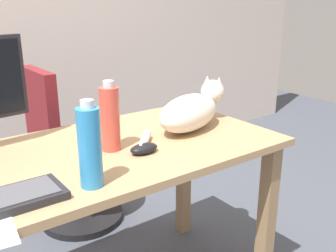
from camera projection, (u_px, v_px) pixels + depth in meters
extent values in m
cube|color=tan|center=(96.00, 155.00, 1.46)|extent=(1.43, 0.70, 0.03)
cube|color=#977752|center=(266.00, 220.00, 1.72)|extent=(0.06, 0.06, 0.71)
cube|color=#977752|center=(184.00, 174.00, 2.17)|extent=(0.06, 0.06, 0.71)
cylinder|color=black|center=(83.00, 216.00, 2.39)|extent=(0.48, 0.48, 0.04)
cylinder|color=black|center=(80.00, 183.00, 2.32)|extent=(0.06, 0.06, 0.47)
cylinder|color=maroon|center=(77.00, 141.00, 2.24)|extent=(0.44, 0.44, 0.06)
cube|color=maroon|center=(41.00, 108.00, 2.06)|extent=(0.07, 0.35, 0.40)
ellipsoid|color=silver|center=(189.00, 113.00, 1.67)|extent=(0.40, 0.29, 0.15)
sphere|color=silver|center=(213.00, 92.00, 1.82)|extent=(0.11, 0.11, 0.11)
cone|color=silver|center=(207.00, 80.00, 1.82)|extent=(0.04, 0.04, 0.04)
cone|color=silver|center=(219.00, 82.00, 1.79)|extent=(0.04, 0.04, 0.04)
cylinder|color=silver|center=(144.00, 141.00, 1.50)|extent=(0.14, 0.16, 0.03)
ellipsoid|color=black|center=(144.00, 148.00, 1.43)|extent=(0.11, 0.06, 0.04)
cylinder|color=#D84C3D|center=(110.00, 119.00, 1.44)|extent=(0.07, 0.07, 0.24)
cylinder|color=silver|center=(108.00, 84.00, 1.40)|extent=(0.04, 0.04, 0.02)
cylinder|color=#2D8CD1|center=(90.00, 148.00, 1.15)|extent=(0.07, 0.07, 0.24)
cylinder|color=silver|center=(87.00, 104.00, 1.11)|extent=(0.04, 0.04, 0.02)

